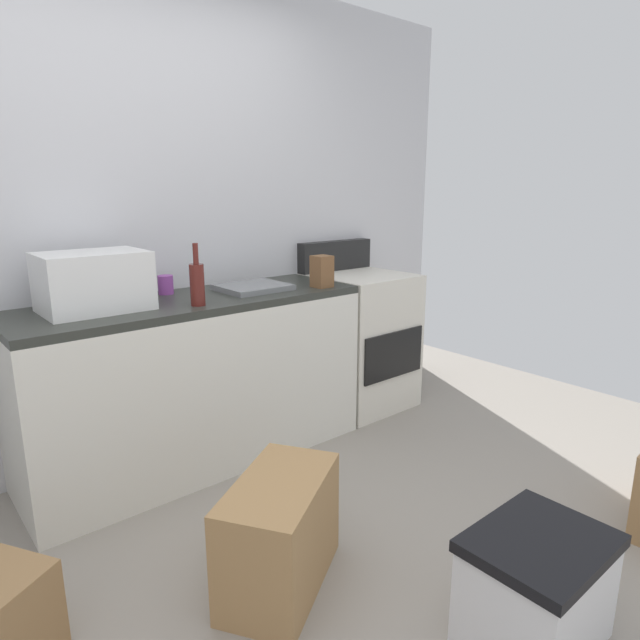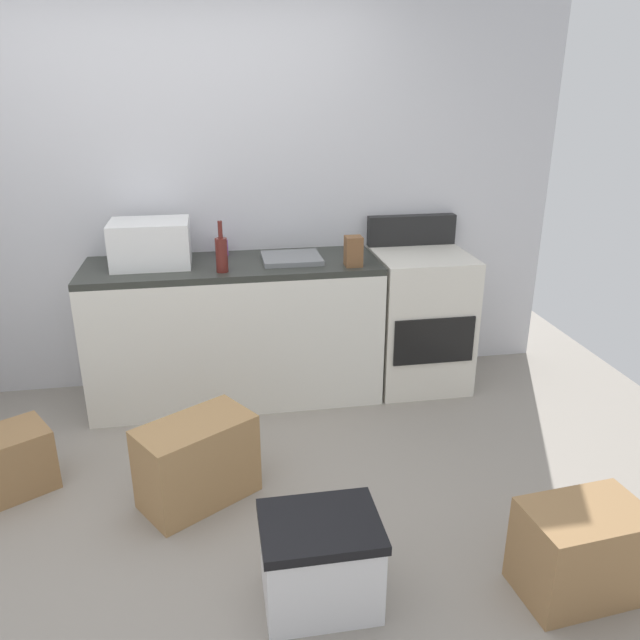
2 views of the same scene
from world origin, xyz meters
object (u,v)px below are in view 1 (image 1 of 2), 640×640
microwave (93,281)px  cardboard_box_small (280,534)px  coffee_mug (166,285)px  stove_oven (360,338)px  knife_block (322,271)px  storage_bin (536,589)px  wine_bottle (197,283)px

microwave → cardboard_box_small: bearing=-78.4°
coffee_mug → cardboard_box_small: coffee_mug is taller
cardboard_box_small → stove_oven: bearing=36.5°
coffee_mug → knife_block: knife_block is taller
microwave → coffee_mug: microwave is taller
coffee_mug → knife_block: size_ratio=0.56×
knife_block → cardboard_box_small: bearing=-137.2°
stove_oven → storage_bin: stove_oven is taller
microwave → coffee_mug: bearing=21.0°
microwave → cardboard_box_small: size_ratio=0.84×
coffee_mug → storage_bin: size_ratio=0.22×
stove_oven → knife_block: bearing=-159.0°
stove_oven → cardboard_box_small: 1.84m
wine_bottle → microwave: bearing=152.8°
wine_bottle → cardboard_box_small: bearing=-101.6°
stove_oven → knife_block: stove_oven is taller
cardboard_box_small → wine_bottle: bearing=78.4°
stove_oven → knife_block: size_ratio=6.11×
knife_block → storage_bin: size_ratio=0.39×
microwave → cardboard_box_small: microwave is taller
storage_bin → wine_bottle: bearing=100.1°
wine_bottle → knife_block: bearing=-0.5°
wine_bottle → storage_bin: wine_bottle is taller
microwave → coffee_mug: 0.46m
wine_bottle → storage_bin: size_ratio=0.65×
stove_oven → storage_bin: (-0.99, -1.83, -0.27)m
wine_bottle → cardboard_box_small: wine_bottle is taller
microwave → coffee_mug: size_ratio=4.60×
microwave → wine_bottle: (0.41, -0.21, -0.03)m
cardboard_box_small → storage_bin: (0.48, -0.74, -0.02)m
microwave → wine_bottle: wine_bottle is taller
storage_bin → knife_block: bearing=73.5°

